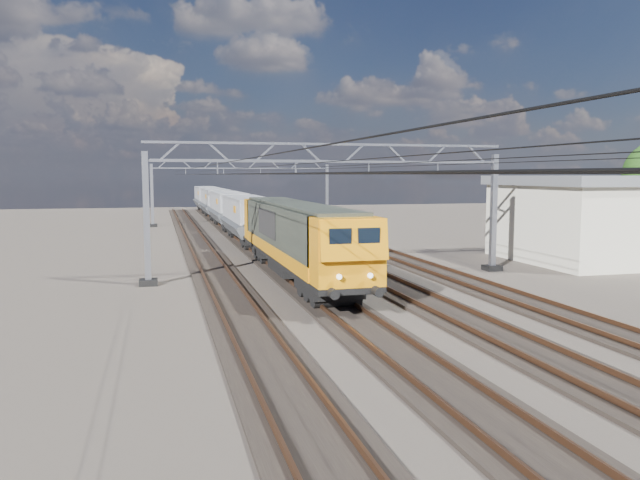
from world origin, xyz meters
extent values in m
plane|color=#2C2521|center=(0.00, 0.00, 0.00)|extent=(160.00, 160.00, 0.00)
cube|color=black|center=(-6.00, 0.00, 0.06)|extent=(2.60, 140.00, 0.12)
cube|color=brown|center=(-6.72, 0.00, 0.22)|extent=(0.08, 140.00, 0.16)
cube|color=brown|center=(-5.28, 0.00, 0.22)|extent=(0.08, 140.00, 0.16)
cube|color=black|center=(-2.00, 0.00, 0.06)|extent=(2.60, 140.00, 0.12)
cube|color=brown|center=(-2.72, 0.00, 0.22)|extent=(0.08, 140.00, 0.16)
cube|color=brown|center=(-1.28, 0.00, 0.22)|extent=(0.08, 140.00, 0.16)
cube|color=black|center=(2.00, 0.00, 0.06)|extent=(2.60, 140.00, 0.12)
cube|color=brown|center=(1.28, 0.00, 0.22)|extent=(0.08, 140.00, 0.16)
cube|color=brown|center=(2.72, 0.00, 0.22)|extent=(0.08, 140.00, 0.16)
cube|color=black|center=(6.00, 0.00, 0.06)|extent=(2.60, 140.00, 0.12)
cube|color=brown|center=(5.28, 0.00, 0.22)|extent=(0.08, 140.00, 0.16)
cube|color=brown|center=(6.72, 0.00, 0.22)|extent=(0.08, 140.00, 0.16)
cube|color=#8E929B|center=(-9.50, 4.00, 3.30)|extent=(0.30, 0.30, 6.60)
cube|color=#8E929B|center=(9.50, 4.00, 3.30)|extent=(0.30, 0.30, 6.60)
cube|color=black|center=(-9.50, 4.00, 0.15)|extent=(0.90, 0.90, 0.30)
cube|color=black|center=(9.50, 4.00, 0.15)|extent=(0.90, 0.90, 0.30)
cube|color=#8E929B|center=(0.00, 4.00, 7.05)|extent=(19.30, 0.18, 0.12)
cube|color=#8E929B|center=(0.00, 4.00, 6.15)|extent=(19.30, 0.18, 0.12)
cube|color=#8E929B|center=(-8.31, 4.00, 6.60)|extent=(1.03, 0.10, 0.94)
cube|color=#8E929B|center=(-5.94, 4.00, 6.60)|extent=(1.03, 0.10, 0.94)
cube|color=#8E929B|center=(-3.56, 4.00, 6.60)|extent=(1.03, 0.10, 0.94)
cube|color=#8E929B|center=(-1.19, 4.00, 6.60)|extent=(1.03, 0.10, 0.94)
cube|color=#8E929B|center=(1.19, 4.00, 6.60)|extent=(1.03, 0.10, 0.94)
cube|color=#8E929B|center=(3.56, 4.00, 6.60)|extent=(1.03, 0.10, 0.94)
cube|color=#8E929B|center=(5.94, 4.00, 6.60)|extent=(1.03, 0.10, 0.94)
cube|color=#8E929B|center=(8.31, 4.00, 6.60)|extent=(1.03, 0.10, 0.94)
cube|color=#8E929B|center=(-6.00, 4.00, 5.82)|extent=(0.06, 0.06, 0.65)
cube|color=#8E929B|center=(-2.00, 4.00, 5.82)|extent=(0.06, 0.06, 0.65)
cube|color=#8E929B|center=(2.00, 4.00, 5.82)|extent=(0.06, 0.06, 0.65)
cube|color=#8E929B|center=(6.00, 4.00, 5.82)|extent=(0.06, 0.06, 0.65)
cube|color=#8E929B|center=(-9.50, 40.00, 3.30)|extent=(0.30, 0.30, 6.60)
cube|color=#8E929B|center=(9.50, 40.00, 3.30)|extent=(0.30, 0.30, 6.60)
cube|color=black|center=(-9.50, 40.00, 0.15)|extent=(0.90, 0.90, 0.30)
cube|color=black|center=(9.50, 40.00, 0.15)|extent=(0.90, 0.90, 0.30)
cube|color=#8E929B|center=(0.00, 40.00, 7.05)|extent=(19.30, 0.18, 0.12)
cube|color=#8E929B|center=(0.00, 40.00, 6.15)|extent=(19.30, 0.18, 0.12)
cube|color=#8E929B|center=(-8.31, 40.00, 6.60)|extent=(1.03, 0.10, 0.94)
cube|color=#8E929B|center=(-5.94, 40.00, 6.60)|extent=(1.03, 0.10, 0.94)
cube|color=#8E929B|center=(-3.56, 40.00, 6.60)|extent=(1.03, 0.10, 0.94)
cube|color=#8E929B|center=(-1.19, 40.00, 6.60)|extent=(1.03, 0.10, 0.94)
cube|color=#8E929B|center=(1.19, 40.00, 6.60)|extent=(1.03, 0.10, 0.94)
cube|color=#8E929B|center=(3.56, 40.00, 6.60)|extent=(1.03, 0.10, 0.94)
cube|color=#8E929B|center=(5.94, 40.00, 6.60)|extent=(1.03, 0.10, 0.94)
cube|color=#8E929B|center=(8.31, 40.00, 6.60)|extent=(1.03, 0.10, 0.94)
cube|color=#8E929B|center=(-6.00, 40.00, 5.82)|extent=(0.06, 0.06, 0.65)
cube|color=#8E929B|center=(-2.00, 40.00, 5.82)|extent=(0.06, 0.06, 0.65)
cube|color=#8E929B|center=(2.00, 40.00, 5.82)|extent=(0.06, 0.06, 0.65)
cube|color=#8E929B|center=(6.00, 40.00, 5.82)|extent=(0.06, 0.06, 0.65)
cylinder|color=black|center=(-6.00, 8.00, 5.50)|extent=(0.03, 140.00, 0.03)
cylinder|color=black|center=(-6.00, 8.00, 6.00)|extent=(0.03, 140.00, 0.03)
cylinder|color=black|center=(-2.00, 8.00, 5.50)|extent=(0.03, 140.00, 0.03)
cylinder|color=black|center=(-2.00, 8.00, 6.00)|extent=(0.03, 140.00, 0.03)
cylinder|color=black|center=(2.00, 8.00, 5.50)|extent=(0.03, 140.00, 0.03)
cylinder|color=black|center=(2.00, 8.00, 6.00)|extent=(0.03, 140.00, 0.03)
cylinder|color=black|center=(6.00, 8.00, 5.50)|extent=(0.03, 140.00, 0.03)
cylinder|color=black|center=(6.00, 8.00, 6.00)|extent=(0.03, 140.00, 0.03)
cube|color=black|center=(-2.00, -2.40, 0.75)|extent=(2.20, 3.60, 0.60)
cube|color=black|center=(-2.00, 10.60, 0.75)|extent=(2.20, 3.60, 0.60)
cube|color=black|center=(-2.00, 4.10, 1.13)|extent=(2.65, 20.00, 0.25)
cube|color=black|center=(-2.00, 4.10, 0.75)|extent=(2.20, 4.50, 0.75)
cube|color=#252A23|center=(-2.00, 4.10, 2.55)|extent=(2.65, 17.00, 2.60)
cube|color=orange|center=(-3.34, 4.10, 1.55)|extent=(0.04, 17.00, 0.60)
cube|color=orange|center=(-0.66, 4.10, 1.55)|extent=(0.04, 17.00, 0.60)
cube|color=black|center=(-3.35, 5.10, 2.90)|extent=(0.05, 5.00, 1.40)
cube|color=black|center=(-0.65, 5.10, 2.90)|extent=(0.05, 5.00, 1.40)
cube|color=#252A23|center=(-2.00, 4.10, 3.92)|extent=(2.25, 18.00, 0.15)
cube|color=orange|center=(-2.00, -5.00, 2.55)|extent=(2.65, 1.80, 2.60)
cube|color=orange|center=(-2.00, -5.95, 3.05)|extent=(2.60, 0.46, 1.52)
cube|color=black|center=(-2.55, -6.05, 3.15)|extent=(0.85, 0.08, 0.75)
cube|color=black|center=(-1.45, -6.05, 3.15)|extent=(0.85, 0.08, 0.75)
cylinder|color=black|center=(-2.85, -6.20, 1.15)|extent=(0.36, 0.50, 0.36)
cylinder|color=black|center=(-1.15, -6.20, 1.15)|extent=(0.36, 0.50, 0.36)
cylinder|color=white|center=(-2.60, -6.10, 1.75)|extent=(0.20, 0.08, 0.20)
cylinder|color=white|center=(-1.40, -6.10, 1.75)|extent=(0.20, 0.08, 0.20)
cube|color=orange|center=(-2.00, 13.20, 2.55)|extent=(2.65, 1.80, 2.60)
cube|color=orange|center=(-2.00, 14.15, 3.05)|extent=(2.60, 0.46, 1.52)
cube|color=black|center=(-2.55, 14.25, 3.15)|extent=(0.85, 0.08, 0.75)
cube|color=black|center=(-1.45, 14.25, 3.15)|extent=(0.85, 0.08, 0.75)
cylinder|color=black|center=(-2.85, 14.40, 1.15)|extent=(0.36, 0.50, 0.36)
cylinder|color=black|center=(-1.15, 14.40, 1.15)|extent=(0.36, 0.50, 0.36)
cylinder|color=white|center=(-2.60, 14.30, 1.75)|extent=(0.20, 0.08, 0.20)
cylinder|color=white|center=(-1.40, 14.30, 1.75)|extent=(0.20, 0.08, 0.20)
cube|color=black|center=(-2.00, 17.30, 0.72)|extent=(2.20, 2.60, 0.55)
cube|color=black|center=(-2.00, 26.30, 0.72)|extent=(2.20, 2.60, 0.55)
cube|color=black|center=(-2.00, 21.80, 1.08)|extent=(2.40, 13.00, 0.20)
cube|color=gray|center=(-2.00, 21.80, 2.80)|extent=(2.80, 12.00, 1.80)
cube|color=#494D51|center=(-2.95, 21.80, 1.55)|extent=(1.48, 12.00, 1.36)
cube|color=#494D51|center=(-1.05, 21.80, 1.55)|extent=(1.48, 12.00, 1.36)
cube|color=orange|center=(-3.42, 18.80, 2.90)|extent=(0.04, 1.20, 0.50)
cube|color=black|center=(-2.00, 31.50, 0.72)|extent=(2.20, 2.60, 0.55)
cube|color=black|center=(-2.00, 40.50, 0.72)|extent=(2.20, 2.60, 0.55)
cube|color=black|center=(-2.00, 36.00, 1.08)|extent=(2.40, 13.00, 0.20)
cube|color=gray|center=(-2.00, 36.00, 2.80)|extent=(2.80, 12.00, 1.80)
cube|color=#494D51|center=(-2.95, 36.00, 1.55)|extent=(1.48, 12.00, 1.36)
cube|color=#494D51|center=(-1.05, 36.00, 1.55)|extent=(1.48, 12.00, 1.36)
cube|color=orange|center=(-3.42, 33.00, 2.90)|extent=(0.04, 1.20, 0.50)
cube|color=black|center=(-2.00, 45.70, 0.72)|extent=(2.20, 2.60, 0.55)
cube|color=black|center=(-2.00, 54.70, 0.72)|extent=(2.20, 2.60, 0.55)
cube|color=black|center=(-2.00, 50.20, 1.08)|extent=(2.40, 13.00, 0.20)
cube|color=gray|center=(-2.00, 50.20, 2.80)|extent=(2.80, 12.00, 1.80)
cube|color=#494D51|center=(-2.95, 50.20, 1.55)|extent=(1.48, 12.00, 1.36)
cube|color=#494D51|center=(-1.05, 50.20, 1.55)|extent=(1.48, 12.00, 1.36)
cube|color=orange|center=(-3.42, 47.20, 2.90)|extent=(0.04, 1.20, 0.50)
cube|color=black|center=(-2.00, 59.90, 0.72)|extent=(2.20, 2.60, 0.55)
cube|color=black|center=(-2.00, 68.90, 0.72)|extent=(2.20, 2.60, 0.55)
cube|color=black|center=(-2.00, 64.40, 1.08)|extent=(2.40, 13.00, 0.20)
cube|color=gray|center=(-2.00, 64.40, 2.80)|extent=(2.80, 12.00, 1.80)
cube|color=#494D51|center=(-2.95, 64.40, 1.55)|extent=(1.48, 12.00, 1.36)
cube|color=#494D51|center=(-1.05, 64.40, 1.55)|extent=(1.48, 12.00, 1.36)
cube|color=orange|center=(-3.42, 61.40, 2.90)|extent=(0.04, 1.20, 0.50)
camera|label=1|loc=(-8.95, -27.69, 5.47)|focal=35.00mm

